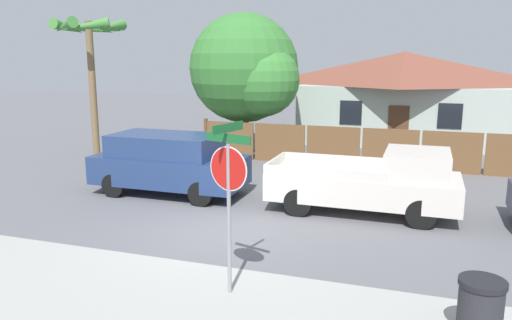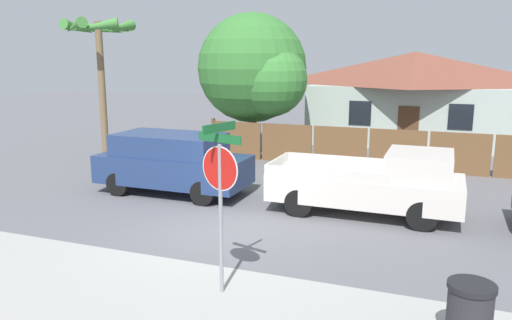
{
  "view_description": "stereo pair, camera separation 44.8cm",
  "coord_description": "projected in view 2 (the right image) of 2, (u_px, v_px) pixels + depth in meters",
  "views": [
    {
      "loc": [
        4.37,
        -10.65,
        4.12
      ],
      "look_at": [
        0.5,
        0.89,
        1.6
      ],
      "focal_mm": 35.0,
      "sensor_mm": 36.0,
      "label": 1
    },
    {
      "loc": [
        4.79,
        -10.5,
        4.12
      ],
      "look_at": [
        0.5,
        0.89,
        1.6
      ],
      "focal_mm": 35.0,
      "sensor_mm": 36.0,
      "label": 2
    }
  ],
  "objects": [
    {
      "name": "sidewalk_strip",
      "position": [
        140.0,
        294.0,
        8.81
      ],
      "size": [
        36.0,
        3.2,
        0.01
      ],
      "color": "#A3A39E",
      "rests_on": "ground"
    },
    {
      "name": "wooden_fence",
      "position": [
        397.0,
        150.0,
        18.37
      ],
      "size": [
        15.08,
        0.12,
        1.61
      ],
      "color": "brown",
      "rests_on": "ground"
    },
    {
      "name": "red_suv",
      "position": [
        173.0,
        161.0,
        15.23
      ],
      "size": [
        4.62,
        2.0,
        1.84
      ],
      "rotation": [
        0.0,
        0.0,
        -0.01
      ],
      "color": "navy",
      "rests_on": "ground"
    },
    {
      "name": "palm_tree",
      "position": [
        99.0,
        39.0,
        20.11
      ],
      "size": [
        2.76,
        2.97,
        5.61
      ],
      "color": "brown",
      "rests_on": "ground"
    },
    {
      "name": "house",
      "position": [
        413.0,
        96.0,
        24.37
      ],
      "size": [
        10.23,
        5.94,
        4.38
      ],
      "color": "#B2C1B7",
      "rests_on": "ground"
    },
    {
      "name": "ground_plane",
      "position": [
        224.0,
        230.0,
        12.11
      ],
      "size": [
        80.0,
        80.0,
        0.0
      ],
      "primitive_type": "plane",
      "color": "slate"
    },
    {
      "name": "oak_tree",
      "position": [
        256.0,
        71.0,
        21.14
      ],
      "size": [
        4.88,
        4.64,
        5.98
      ],
      "color": "brown",
      "rests_on": "ground"
    },
    {
      "name": "orange_pickup",
      "position": [
        374.0,
        183.0,
        13.16
      ],
      "size": [
        4.98,
        2.05,
        1.76
      ],
      "rotation": [
        0.0,
        0.0,
        -0.01
      ],
      "color": "silver",
      "rests_on": "ground"
    },
    {
      "name": "stop_sign",
      "position": [
        220.0,
        180.0,
        8.5
      ],
      "size": [
        0.89,
        0.8,
        3.04
      ],
      "rotation": [
        0.0,
        0.0,
        -0.28
      ],
      "color": "gray",
      "rests_on": "ground"
    },
    {
      "name": "trash_bin",
      "position": [
        469.0,
        315.0,
        7.15
      ],
      "size": [
        0.68,
        0.68,
        0.97
      ],
      "color": "#28282D",
      "rests_on": "ground"
    }
  ]
}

